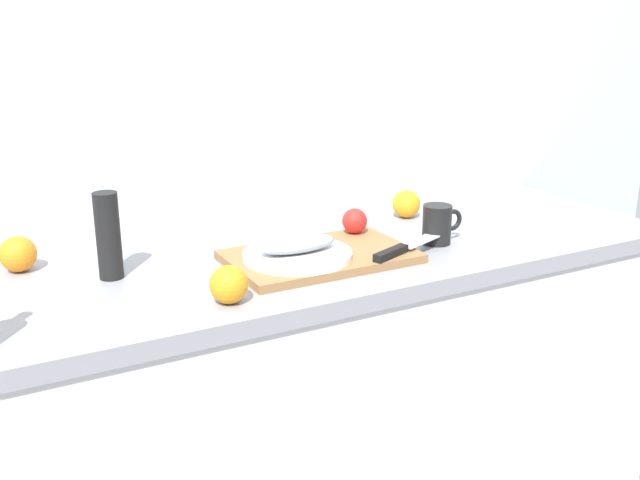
{
  "coord_description": "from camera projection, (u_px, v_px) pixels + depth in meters",
  "views": [
    {
      "loc": [
        -0.7,
        -1.45,
        1.44
      ],
      "look_at": [
        0.05,
        -0.06,
        0.95
      ],
      "focal_mm": 40.38,
      "sensor_mm": 36.0,
      "label": 1
    }
  ],
  "objects": [
    {
      "name": "chef_knife",
      "position": [
        404.0,
        248.0,
        1.66
      ],
      "size": [
        0.28,
        0.13,
        0.02
      ],
      "rotation": [
        0.0,
        0.0,
        0.38
      ],
      "color": "silver",
      "rests_on": "cutting_board"
    },
    {
      "name": "pepper_mill",
      "position": [
        108.0,
        236.0,
        1.53
      ],
      "size": [
        0.05,
        0.05,
        0.19
      ],
      "primitive_type": "cylinder",
      "color": "black",
      "rests_on": "kitchen_counter"
    },
    {
      "name": "white_plate",
      "position": [
        297.0,
        255.0,
        1.62
      ],
      "size": [
        0.25,
        0.25,
        0.01
      ],
      "primitive_type": "cylinder",
      "color": "white",
      "rests_on": "cutting_board"
    },
    {
      "name": "back_wall",
      "position": [
        234.0,
        93.0,
        1.86
      ],
      "size": [
        3.2,
        0.05,
        2.5
      ],
      "primitive_type": "cube",
      "color": "silver",
      "rests_on": "ground_plane"
    },
    {
      "name": "tomato_0",
      "position": [
        355.0,
        221.0,
        1.79
      ],
      "size": [
        0.06,
        0.06,
        0.06
      ],
      "primitive_type": "sphere",
      "color": "red",
      "rests_on": "cutting_board"
    },
    {
      "name": "fish_fillet",
      "position": [
        297.0,
        244.0,
        1.61
      ],
      "size": [
        0.18,
        0.08,
        0.04
      ],
      "primitive_type": "ellipsoid",
      "color": "gray",
      "rests_on": "white_plate"
    },
    {
      "name": "cutting_board",
      "position": [
        320.0,
        257.0,
        1.66
      ],
      "size": [
        0.42,
        0.26,
        0.02
      ],
      "primitive_type": "cube",
      "color": "olive",
      "rests_on": "kitchen_counter"
    },
    {
      "name": "coffee_mug_0",
      "position": [
        438.0,
        224.0,
        1.78
      ],
      "size": [
        0.11,
        0.07,
        0.1
      ],
      "color": "black",
      "rests_on": "kitchen_counter"
    },
    {
      "name": "orange_0",
      "position": [
        229.0,
        285.0,
        1.41
      ],
      "size": [
        0.08,
        0.08,
        0.08
      ],
      "primitive_type": "sphere",
      "color": "orange",
      "rests_on": "kitchen_counter"
    },
    {
      "name": "orange_1",
      "position": [
        406.0,
        204.0,
        2.0
      ],
      "size": [
        0.08,
        0.08,
        0.08
      ],
      "primitive_type": "sphere",
      "color": "orange",
      "rests_on": "kitchen_counter"
    },
    {
      "name": "kitchen_counter",
      "position": [
        292.0,
        423.0,
        1.83
      ],
      "size": [
        2.0,
        0.6,
        0.9
      ],
      "color": "white",
      "rests_on": "ground_plane"
    },
    {
      "name": "orange_2",
      "position": [
        18.0,
        254.0,
        1.58
      ],
      "size": [
        0.08,
        0.08,
        0.08
      ],
      "primitive_type": "sphere",
      "color": "orange",
      "rests_on": "kitchen_counter"
    }
  ]
}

